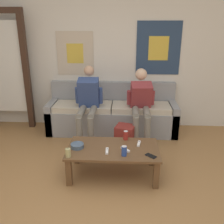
{
  "coord_description": "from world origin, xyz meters",
  "views": [
    {
      "loc": [
        0.34,
        -2.03,
        1.92
      ],
      "look_at": [
        0.17,
        1.35,
        0.69
      ],
      "focal_mm": 40.0,
      "sensor_mm": 36.0,
      "label": 1
    }
  ],
  "objects_px": {
    "game_controller_far_center": "(125,149)",
    "cell_phone": "(151,156)",
    "person_seated_adult": "(88,102)",
    "person_seated_teen": "(141,103)",
    "drink_can_red": "(126,135)",
    "backpack": "(125,139)",
    "ceramic_bowl": "(77,145)",
    "drink_can_blue": "(124,151)",
    "game_controller_near_left": "(107,151)",
    "coffee_table": "(113,152)",
    "couch": "(112,115)",
    "pillar_candle": "(68,153)",
    "game_controller_near_right": "(139,144)"
  },
  "relations": [
    {
      "from": "game_controller_far_center",
      "to": "cell_phone",
      "type": "xyz_separation_m",
      "value": [
        0.31,
        -0.13,
        -0.01
      ]
    },
    {
      "from": "person_seated_adult",
      "to": "person_seated_teen",
      "type": "bearing_deg",
      "value": 2.13
    },
    {
      "from": "person_seated_teen",
      "to": "drink_can_red",
      "type": "xyz_separation_m",
      "value": [
        -0.25,
        -0.83,
        -0.21
      ]
    },
    {
      "from": "drink_can_red",
      "to": "backpack",
      "type": "bearing_deg",
      "value": 91.46
    },
    {
      "from": "person_seated_teen",
      "to": "game_controller_far_center",
      "type": "height_order",
      "value": "person_seated_teen"
    },
    {
      "from": "ceramic_bowl",
      "to": "drink_can_blue",
      "type": "distance_m",
      "value": 0.63
    },
    {
      "from": "game_controller_near_left",
      "to": "coffee_table",
      "type": "bearing_deg",
      "value": 55.54
    },
    {
      "from": "person_seated_adult",
      "to": "ceramic_bowl",
      "type": "bearing_deg",
      "value": -89.54
    },
    {
      "from": "drink_can_blue",
      "to": "drink_can_red",
      "type": "distance_m",
      "value": 0.44
    },
    {
      "from": "couch",
      "to": "pillar_candle",
      "type": "height_order",
      "value": "couch"
    },
    {
      "from": "backpack",
      "to": "game_controller_far_center",
      "type": "height_order",
      "value": "game_controller_far_center"
    },
    {
      "from": "couch",
      "to": "cell_phone",
      "type": "relative_size",
      "value": 15.84
    },
    {
      "from": "drink_can_blue",
      "to": "cell_phone",
      "type": "distance_m",
      "value": 0.33
    },
    {
      "from": "backpack",
      "to": "drink_can_red",
      "type": "distance_m",
      "value": 0.49
    },
    {
      "from": "couch",
      "to": "pillar_candle",
      "type": "xyz_separation_m",
      "value": [
        -0.44,
        -1.67,
        0.13
      ]
    },
    {
      "from": "person_seated_teen",
      "to": "drink_can_red",
      "type": "relative_size",
      "value": 9.56
    },
    {
      "from": "game_controller_near_right",
      "to": "game_controller_far_center",
      "type": "relative_size",
      "value": 1.11
    },
    {
      "from": "coffee_table",
      "to": "game_controller_far_center",
      "type": "bearing_deg",
      "value": -19.15
    },
    {
      "from": "ceramic_bowl",
      "to": "drink_can_red",
      "type": "relative_size",
      "value": 1.39
    },
    {
      "from": "drink_can_blue",
      "to": "game_controller_far_center",
      "type": "xyz_separation_m",
      "value": [
        0.01,
        0.13,
        -0.05
      ]
    },
    {
      "from": "coffee_table",
      "to": "pillar_candle",
      "type": "bearing_deg",
      "value": -154.66
    },
    {
      "from": "coffee_table",
      "to": "game_controller_near_left",
      "type": "distance_m",
      "value": 0.15
    },
    {
      "from": "person_seated_teen",
      "to": "pillar_candle",
      "type": "relative_size",
      "value": 10.01
    },
    {
      "from": "drink_can_blue",
      "to": "ceramic_bowl",
      "type": "bearing_deg",
      "value": 164.8
    },
    {
      "from": "drink_can_blue",
      "to": "game_controller_near_right",
      "type": "relative_size",
      "value": 0.84
    },
    {
      "from": "game_controller_near_left",
      "to": "game_controller_near_right",
      "type": "relative_size",
      "value": 0.98
    },
    {
      "from": "coffee_table",
      "to": "person_seated_teen",
      "type": "height_order",
      "value": "person_seated_teen"
    },
    {
      "from": "drink_can_blue",
      "to": "game_controller_near_right",
      "type": "distance_m",
      "value": 0.36
    },
    {
      "from": "backpack",
      "to": "game_controller_far_center",
      "type": "xyz_separation_m",
      "value": [
        0.01,
        -0.73,
        0.21
      ]
    },
    {
      "from": "drink_can_blue",
      "to": "cell_phone",
      "type": "height_order",
      "value": "drink_can_blue"
    },
    {
      "from": "ceramic_bowl",
      "to": "game_controller_near_right",
      "type": "relative_size",
      "value": 1.16
    },
    {
      "from": "coffee_table",
      "to": "person_seated_teen",
      "type": "distance_m",
      "value": 1.2
    },
    {
      "from": "person_seated_teen",
      "to": "ceramic_bowl",
      "type": "relative_size",
      "value": 6.9
    },
    {
      "from": "person_seated_adult",
      "to": "couch",
      "type": "bearing_deg",
      "value": 44.09
    },
    {
      "from": "person_seated_adult",
      "to": "drink_can_blue",
      "type": "height_order",
      "value": "person_seated_adult"
    },
    {
      "from": "backpack",
      "to": "ceramic_bowl",
      "type": "relative_size",
      "value": 2.37
    },
    {
      "from": "drink_can_red",
      "to": "game_controller_near_right",
      "type": "relative_size",
      "value": 0.84
    },
    {
      "from": "pillar_candle",
      "to": "game_controller_near_left",
      "type": "bearing_deg",
      "value": 17.66
    },
    {
      "from": "game_controller_near_left",
      "to": "game_controller_far_center",
      "type": "height_order",
      "value": "same"
    },
    {
      "from": "game_controller_near_left",
      "to": "cell_phone",
      "type": "distance_m",
      "value": 0.54
    },
    {
      "from": "pillar_candle",
      "to": "game_controller_near_right",
      "type": "xyz_separation_m",
      "value": [
        0.86,
        0.37,
        -0.04
      ]
    },
    {
      "from": "pillar_candle",
      "to": "drink_can_red",
      "type": "distance_m",
      "value": 0.86
    },
    {
      "from": "backpack",
      "to": "cell_phone",
      "type": "relative_size",
      "value": 2.8
    },
    {
      "from": "pillar_candle",
      "to": "game_controller_far_center",
      "type": "bearing_deg",
      "value": 16.01
    },
    {
      "from": "game_controller_far_center",
      "to": "cell_phone",
      "type": "height_order",
      "value": "game_controller_far_center"
    },
    {
      "from": "person_seated_adult",
      "to": "game_controller_far_center",
      "type": "relative_size",
      "value": 9.28
    },
    {
      "from": "person_seated_adult",
      "to": "backpack",
      "type": "relative_size",
      "value": 3.02
    },
    {
      "from": "ceramic_bowl",
      "to": "game_controller_far_center",
      "type": "relative_size",
      "value": 1.29
    },
    {
      "from": "backpack",
      "to": "drink_can_red",
      "type": "xyz_separation_m",
      "value": [
        0.01,
        -0.42,
        0.26
      ]
    },
    {
      "from": "game_controller_near_right",
      "to": "drink_can_blue",
      "type": "bearing_deg",
      "value": -122.75
    }
  ]
}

